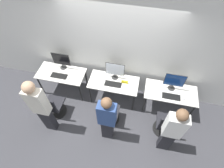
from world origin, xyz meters
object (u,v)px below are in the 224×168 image
object	(u,v)px
keyboard_right	(171,97)
person_right	(172,130)
office_chair_left	(54,107)
monitor_left	(61,60)
monitor_center	(115,70)
mouse_left	(68,78)
monitor_right	(174,81)
keyboard_center	(113,84)
person_left	(41,107)
person_center	(107,119)
office_chair_center	(109,114)
keyboard_left	(59,76)
mouse_center	(124,86)
mouse_right	(184,99)
office_chair_right	(166,125)

from	to	relation	value
keyboard_right	person_right	xyz separation A→B (m)	(-0.01, -0.91, 0.15)
office_chair_left	monitor_left	bearing A→B (deg)	92.68
monitor_center	keyboard_right	bearing A→B (deg)	-11.88
mouse_left	monitor_right	bearing A→B (deg)	5.66
monitor_center	keyboard_right	xyz separation A→B (m)	(1.39, -0.29, -0.26)
keyboard_center	monitor_right	distance (m)	1.43
keyboard_center	person_left	bearing A→B (deg)	-140.16
keyboard_center	person_center	bearing A→B (deg)	-84.58
keyboard_right	person_left	bearing A→B (deg)	-159.34
person_right	monitor_right	bearing A→B (deg)	89.27
monitor_left	person_center	distance (m)	1.95
person_center	monitor_right	distance (m)	1.76
office_chair_center	keyboard_left	bearing A→B (deg)	157.55
monitor_right	person_center	bearing A→B (deg)	-137.73
mouse_left	keyboard_right	bearing A→B (deg)	-0.06
person_center	person_left	bearing A→B (deg)	-176.48
monitor_left	person_right	bearing A→B (deg)	-24.16
monitor_center	monitor_right	bearing A→B (deg)	-1.64
mouse_left	office_chair_center	xyz separation A→B (m)	(1.18, -0.56, -0.39)
office_chair_center	person_right	distance (m)	1.48
monitor_left	person_right	world-z (taller)	person_right
monitor_center	mouse_left	bearing A→B (deg)	-165.64
monitor_center	mouse_center	distance (m)	0.44
office_chair_left	monitor_right	distance (m)	2.95
mouse_right	office_chair_left	bearing A→B (deg)	-168.02
person_left	mouse_center	distance (m)	1.91
person_left	mouse_right	size ratio (longest dim) A/B	19.51
mouse_right	person_right	size ratio (longest dim) A/B	0.06
monitor_center	mouse_center	xyz separation A→B (m)	(0.27, -0.24, -0.25)
monitor_left	keyboard_center	distance (m)	1.44
office_chair_left	office_chair_center	distance (m)	1.39
office_chair_left	monitor_center	world-z (taller)	monitor_center
keyboard_left	person_right	bearing A→B (deg)	-18.80
monitor_center	keyboard_center	size ratio (longest dim) A/B	1.18
mouse_left	mouse_right	world-z (taller)	same
keyboard_left	office_chair_center	distance (m)	1.60
monitor_left	person_left	bearing A→B (deg)	-85.78
person_left	mouse_right	world-z (taller)	person_left
monitor_left	person_left	size ratio (longest dim) A/B	0.28
monitor_left	office_chair_left	bearing A→B (deg)	-87.32
person_center	office_chair_right	size ratio (longest dim) A/B	1.82
office_chair_left	keyboard_center	xyz separation A→B (m)	(1.35, 0.71, 0.39)
monitor_left	mouse_center	xyz separation A→B (m)	(1.66, -0.28, -0.25)
keyboard_left	mouse_right	xyz separation A→B (m)	(3.06, -0.04, 0.01)
person_center	monitor_right	size ratio (longest dim) A/B	3.24
keyboard_left	monitor_right	bearing A→B (deg)	4.53
office_chair_right	office_chair_center	bearing A→B (deg)	-179.29
mouse_left	office_chair_left	xyz separation A→B (m)	(-0.21, -0.65, -0.39)
mouse_left	office_chair_left	world-z (taller)	office_chair_left
office_chair_left	mouse_center	xyz separation A→B (m)	(1.62, 0.70, 0.39)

